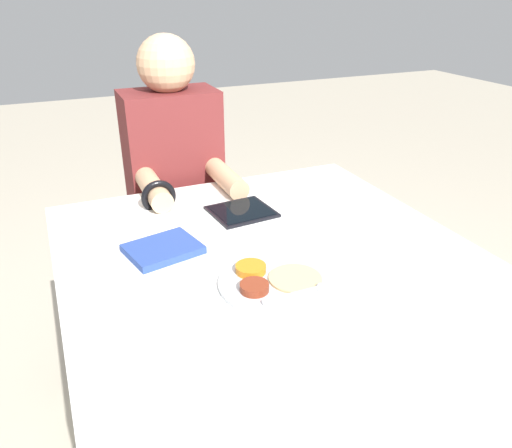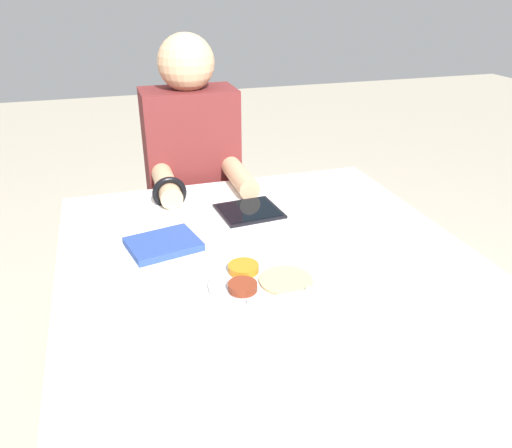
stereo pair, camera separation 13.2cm
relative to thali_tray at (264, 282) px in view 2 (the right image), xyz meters
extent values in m
cube|color=silver|center=(0.06, 0.17, -0.39)|extent=(1.06, 1.02, 0.77)
cylinder|color=#B7BABF|center=(0.00, 0.00, 0.00)|extent=(0.27, 0.27, 0.01)
cylinder|color=orange|center=(-0.03, 0.06, 0.01)|extent=(0.07, 0.07, 0.02)
cylinder|color=maroon|center=(-0.06, -0.02, 0.01)|extent=(0.07, 0.07, 0.02)
cylinder|color=tan|center=(0.05, -0.01, 0.00)|extent=(0.13, 0.13, 0.01)
cylinder|color=#B7BABF|center=(0.01, -0.07, 0.01)|extent=(0.15, 0.01, 0.01)
sphere|color=#B7BABF|center=(0.08, -0.07, 0.01)|extent=(0.02, 0.02, 0.02)
cube|color=silver|center=(-0.20, 0.26, 0.00)|extent=(0.20, 0.18, 0.01)
cube|color=#28428E|center=(-0.20, 0.26, 0.00)|extent=(0.21, 0.18, 0.02)
cube|color=black|center=(0.08, 0.40, 0.00)|extent=(0.20, 0.19, 0.01)
cube|color=black|center=(0.08, 0.40, 0.00)|extent=(0.18, 0.16, 0.00)
cube|color=black|center=(-0.01, 0.84, -0.56)|extent=(0.30, 0.22, 0.44)
cube|color=maroon|center=(-0.01, 0.84, -0.02)|extent=(0.34, 0.20, 0.63)
sphere|color=tan|center=(-0.01, 0.84, 0.38)|extent=(0.20, 0.20, 0.20)
cylinder|color=tan|center=(-0.14, 0.63, 0.03)|extent=(0.07, 0.27, 0.07)
cylinder|color=tan|center=(0.11, 0.63, 0.03)|extent=(0.07, 0.27, 0.07)
torus|color=black|center=(-0.14, 0.54, 0.03)|extent=(0.11, 0.02, 0.11)
camera|label=1|loc=(-0.43, -0.89, 0.63)|focal=35.00mm
camera|label=2|loc=(-0.31, -0.94, 0.63)|focal=35.00mm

